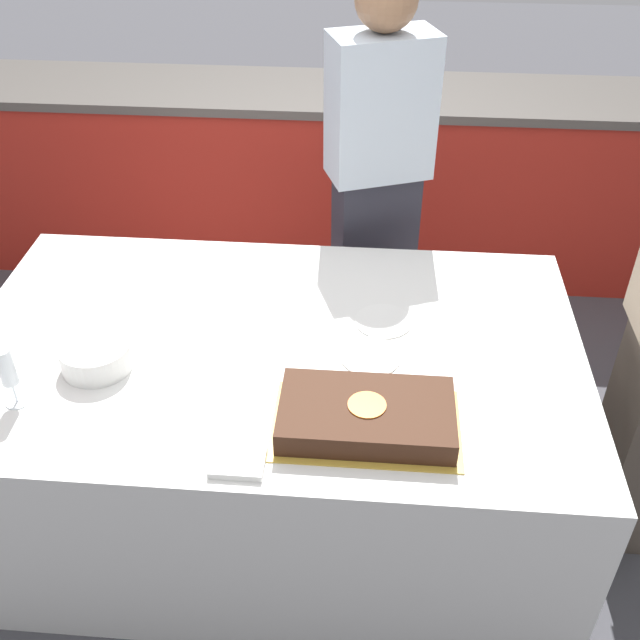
{
  "coord_description": "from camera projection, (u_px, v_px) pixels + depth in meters",
  "views": [
    {
      "loc": [
        0.3,
        -1.77,
        2.16
      ],
      "look_at": [
        0.15,
        0.0,
        0.82
      ],
      "focal_mm": 42.0,
      "sensor_mm": 36.0,
      "label": 1
    }
  ],
  "objects": [
    {
      "name": "person_cutting_cake",
      "position": [
        377.0,
        187.0,
        2.83
      ],
      "size": [
        0.41,
        0.32,
        1.64
      ],
      "rotation": [
        0.0,
        0.0,
        -2.78
      ],
      "color": "#282833",
      "rests_on": "ground_plane"
    },
    {
      "name": "cake",
      "position": [
        366.0,
        416.0,
        1.99
      ],
      "size": [
        0.51,
        0.31,
        0.08
      ],
      "color": "gold",
      "rests_on": "dining_table"
    },
    {
      "name": "dining_table",
      "position": [
        275.0,
        427.0,
        2.51
      ],
      "size": [
        1.91,
        1.17,
        0.72
      ],
      "color": "silver",
      "rests_on": "ground_plane"
    },
    {
      "name": "plate_stack",
      "position": [
        96.0,
        355.0,
        2.19
      ],
      "size": [
        0.21,
        0.21,
        0.08
      ],
      "color": "white",
      "rests_on": "dining_table"
    },
    {
      "name": "side_plate_right_edge",
      "position": [
        383.0,
        321.0,
        2.38
      ],
      "size": [
        0.18,
        0.18,
        0.0
      ],
      "color": "white",
      "rests_on": "dining_table"
    },
    {
      "name": "ground_plane",
      "position": [
        279.0,
        497.0,
        2.73
      ],
      "size": [
        14.0,
        14.0,
        0.0
      ],
      "primitive_type": "plane",
      "color": "#424247"
    },
    {
      "name": "utensil_pile",
      "position": [
        238.0,
        463.0,
        1.89
      ],
      "size": [
        0.14,
        0.1,
        0.02
      ],
      "color": "white",
      "rests_on": "dining_table"
    },
    {
      "name": "wine_glass",
      "position": [
        7.0,
        369.0,
        2.01
      ],
      "size": [
        0.07,
        0.07,
        0.19
      ],
      "color": "white",
      "rests_on": "dining_table"
    },
    {
      "name": "back_counter",
      "position": [
        317.0,
        178.0,
        3.77
      ],
      "size": [
        4.4,
        0.58,
        0.92
      ],
      "color": "#A82319",
      "rests_on": "ground_plane"
    },
    {
      "name": "side_plate_near_cake",
      "position": [
        371.0,
        357.0,
        2.24
      ],
      "size": [
        0.18,
        0.18,
        0.0
      ],
      "color": "white",
      "rests_on": "dining_table"
    }
  ]
}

